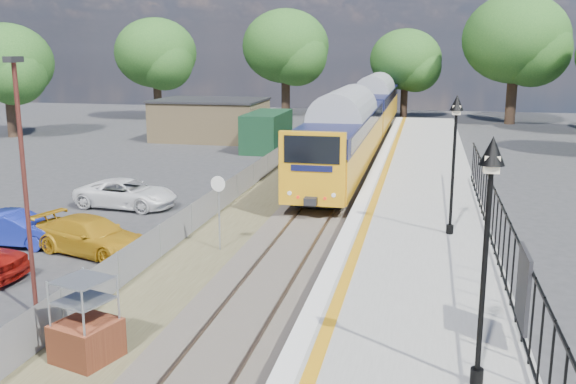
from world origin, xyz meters
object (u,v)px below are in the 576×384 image
(car_yellow, at_px, (92,236))
(speed_sign, at_px, (219,201))
(carpark_lamp, at_px, (24,172))
(car_white, at_px, (127,194))
(car_blue, at_px, (15,229))
(victorian_lamp_south, at_px, (489,205))
(brick_plinth, at_px, (85,322))
(train, at_px, (363,115))
(victorian_lamp_north, at_px, (455,132))

(car_yellow, bearing_deg, speed_sign, -58.59)
(carpark_lamp, bearing_deg, car_white, 104.55)
(carpark_lamp, height_order, car_yellow, carpark_lamp)
(car_blue, bearing_deg, victorian_lamp_south, -120.13)
(carpark_lamp, bearing_deg, brick_plinth, -37.89)
(victorian_lamp_south, bearing_deg, brick_plinth, 174.28)
(carpark_lamp, bearing_deg, train, 79.83)
(car_yellow, relative_size, car_white, 0.96)
(car_blue, bearing_deg, victorian_lamp_north, -85.40)
(carpark_lamp, bearing_deg, car_blue, 128.89)
(speed_sign, xyz_separation_m, car_white, (-6.03, 5.19, -1.19))
(victorian_lamp_north, height_order, car_blue, victorian_lamp_north)
(carpark_lamp, distance_m, car_yellow, 6.17)
(speed_sign, distance_m, carpark_lamp, 7.28)
(victorian_lamp_north, xyz_separation_m, brick_plinth, (-8.19, -9.16, -3.34))
(speed_sign, bearing_deg, carpark_lamp, -106.42)
(victorian_lamp_south, distance_m, victorian_lamp_north, 10.00)
(train, xyz_separation_m, speed_sign, (-2.50, -24.68, -0.52))
(speed_sign, distance_m, car_yellow, 4.55)
(car_white, bearing_deg, car_yellow, -159.03)
(victorian_lamp_north, relative_size, car_blue, 1.22)
(victorian_lamp_north, relative_size, speed_sign, 1.71)
(train, relative_size, car_blue, 10.80)
(brick_plinth, bearing_deg, victorian_lamp_south, -5.72)
(victorian_lamp_south, bearing_deg, speed_sign, 131.02)
(car_yellow, bearing_deg, brick_plinth, -135.77)
(victorian_lamp_north, bearing_deg, victorian_lamp_south, -88.85)
(train, xyz_separation_m, car_yellow, (-6.74, -25.84, -1.71))
(victorian_lamp_south, xyz_separation_m, car_blue, (-15.39, 8.29, -3.68))
(victorian_lamp_north, distance_m, speed_sign, 8.22)
(victorian_lamp_south, distance_m, carpark_lamp, 11.44)
(victorian_lamp_south, xyz_separation_m, car_yellow, (-12.24, 8.04, -3.66))
(victorian_lamp_south, xyz_separation_m, car_white, (-14.03, 14.38, -3.67))
(victorian_lamp_north, relative_size, train, 0.11)
(victorian_lamp_south, distance_m, car_yellow, 15.09)
(victorian_lamp_north, distance_m, brick_plinth, 12.74)
(victorian_lamp_south, xyz_separation_m, speed_sign, (-8.00, 9.20, -2.48))
(victorian_lamp_south, relative_size, car_white, 1.02)
(victorian_lamp_south, xyz_separation_m, train, (-5.50, 33.88, -1.96))
(car_yellow, bearing_deg, victorian_lamp_south, -107.18)
(victorian_lamp_south, height_order, train, victorian_lamp_south)
(victorian_lamp_north, distance_m, car_yellow, 12.74)
(train, relative_size, brick_plinth, 20.45)
(victorian_lamp_south, relative_size, car_yellow, 1.05)
(brick_plinth, relative_size, speed_sign, 0.74)
(train, bearing_deg, carpark_lamp, -100.17)
(victorian_lamp_south, relative_size, victorian_lamp_north, 1.00)
(brick_plinth, height_order, speed_sign, speed_sign)
(brick_plinth, bearing_deg, car_blue, 133.22)
(speed_sign, relative_size, car_yellow, 0.62)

